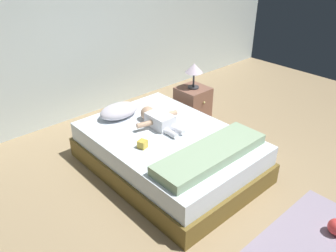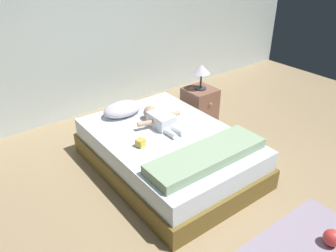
% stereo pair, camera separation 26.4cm
% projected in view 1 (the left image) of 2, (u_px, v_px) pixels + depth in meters
% --- Properties ---
extents(ground_plane, '(8.00, 8.00, 0.00)m').
position_uv_depth(ground_plane, '(255.00, 224.00, 3.03)').
color(ground_plane, tan).
extents(wall_behind_bed, '(8.00, 0.12, 2.86)m').
position_uv_depth(wall_behind_bed, '(72.00, 11.00, 4.29)').
color(wall_behind_bed, silver).
rests_on(wall_behind_bed, ground_plane).
extents(bed, '(1.35, 1.91, 0.43)m').
position_uv_depth(bed, '(168.00, 152.00, 3.67)').
color(bed, brown).
rests_on(bed, ground_plane).
extents(pillow, '(0.47, 0.31, 0.15)m').
position_uv_depth(pillow, '(119.00, 111.00, 3.88)').
color(pillow, silver).
rests_on(pillow, bed).
extents(baby, '(0.54, 0.61, 0.16)m').
position_uv_depth(baby, '(158.00, 119.00, 3.71)').
color(baby, white).
rests_on(baby, bed).
extents(toothbrush, '(0.05, 0.14, 0.02)m').
position_uv_depth(toothbrush, '(168.00, 117.00, 3.90)').
color(toothbrush, '#3692DE').
rests_on(toothbrush, bed).
extents(nightstand, '(0.38, 0.41, 0.51)m').
position_uv_depth(nightstand, '(193.00, 105.00, 4.60)').
color(nightstand, '#865846').
rests_on(nightstand, ground_plane).
extents(lamp, '(0.23, 0.23, 0.34)m').
position_uv_depth(lamp, '(194.00, 69.00, 4.36)').
color(lamp, '#333338').
rests_on(lamp, nightstand).
extents(rug, '(1.28, 0.85, 0.01)m').
position_uv_depth(rug, '(320.00, 249.00, 2.78)').
color(rug, '#97899D').
rests_on(rug, ground_plane).
extents(toy_ball, '(0.14, 0.14, 0.14)m').
position_uv_depth(toy_ball, '(336.00, 227.00, 2.89)').
color(toy_ball, '#DD3A38').
rests_on(toy_ball, rug).
extents(blanket, '(1.21, 0.37, 0.10)m').
position_uv_depth(blanket, '(211.00, 154.00, 3.15)').
color(blanket, '#94B08C').
rests_on(blanket, bed).
extents(toy_block, '(0.10, 0.10, 0.08)m').
position_uv_depth(toy_block, '(143.00, 144.00, 3.32)').
color(toy_block, gold).
rests_on(toy_block, bed).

